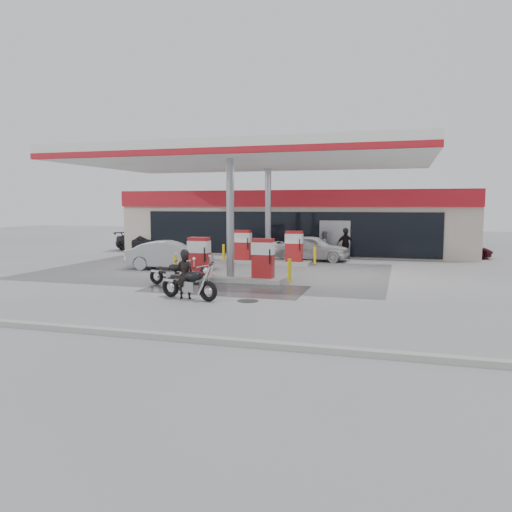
{
  "coord_description": "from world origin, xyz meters",
  "views": [
    {
      "loc": [
        6.8,
        -17.37,
        3.17
      ],
      "look_at": [
        1.48,
        0.7,
        1.2
      ],
      "focal_mm": 35.0,
      "sensor_mm": 36.0,
      "label": 1
    }
  ],
  "objects": [
    {
      "name": "wet_patch",
      "position": [
        0.5,
        0.0,
        0.0
      ],
      "size": [
        6.0,
        3.0,
        0.0
      ],
      "primitive_type": "cube",
      "color": "#4C4C4F",
      "rests_on": "ground"
    },
    {
      "name": "main_motorcycle",
      "position": [
        0.06,
        -2.26,
        0.52
      ],
      "size": [
        2.24,
        1.02,
        1.17
      ],
      "rotation": [
        0.0,
        0.0,
        -0.24
      ],
      "color": "black",
      "rests_on": "ground"
    },
    {
      "name": "hatchback_silver",
      "position": [
        -4.04,
        4.59,
        0.69
      ],
      "size": [
        4.31,
        1.95,
        1.37
      ],
      "primitive_type": "imported",
      "rotation": [
        0.0,
        0.0,
        1.69
      ],
      "color": "#9FA1A6",
      "rests_on": "ground"
    },
    {
      "name": "biker_main",
      "position": [
        -0.14,
        -2.21,
        0.79
      ],
      "size": [
        0.64,
        0.49,
        1.58
      ],
      "primitive_type": "imported",
      "rotation": [
        0.0,
        0.0,
        3.34
      ],
      "color": "black",
      "rests_on": "ground"
    },
    {
      "name": "kerb",
      "position": [
        0.0,
        -7.0,
        0.07
      ],
      "size": [
        28.0,
        0.25,
        0.15
      ],
      "primitive_type": "cube",
      "color": "gray",
      "rests_on": "ground"
    },
    {
      "name": "canopy",
      "position": [
        0.0,
        5.0,
        5.27
      ],
      "size": [
        16.0,
        10.02,
        5.51
      ],
      "color": "silver",
      "rests_on": "ground"
    },
    {
      "name": "parked_car_left",
      "position": [
        -10.0,
        12.69,
        0.64
      ],
      "size": [
        4.72,
        3.2,
        1.27
      ],
      "primitive_type": "imported",
      "rotation": [
        0.0,
        0.0,
        1.21
      ],
      "color": "black",
      "rests_on": "ground"
    },
    {
      "name": "biker_walking",
      "position": [
        3.63,
        11.8,
        0.84
      ],
      "size": [
        1.07,
        0.75,
        1.68
      ],
      "primitive_type": "imported",
      "rotation": [
        0.0,
        0.0,
        0.39
      ],
      "color": "black",
      "rests_on": "ground"
    },
    {
      "name": "parked_motorcycle",
      "position": [
        -1.78,
        0.19,
        0.46
      ],
      "size": [
        2.02,
        0.78,
        1.04
      ],
      "rotation": [
        0.0,
        0.0,
        -0.15
      ],
      "color": "black",
      "rests_on": "ground"
    },
    {
      "name": "pump_island_near",
      "position": [
        0.0,
        2.0,
        0.71
      ],
      "size": [
        5.14,
        1.3,
        1.78
      ],
      "color": "#9E9E99",
      "rests_on": "ground"
    },
    {
      "name": "attendant",
      "position": [
        2.59,
        10.8,
        0.82
      ],
      "size": [
        0.64,
        0.82,
        1.64
      ],
      "primitive_type": "imported",
      "rotation": [
        0.0,
        0.0,
        1.54
      ],
      "color": "#4D4D51",
      "rests_on": "ground"
    },
    {
      "name": "drain_cover",
      "position": [
        2.0,
        -2.0,
        0.0
      ],
      "size": [
        0.7,
        0.7,
        0.01
      ],
      "primitive_type": "cylinder",
      "color": "#38383A",
      "rests_on": "ground"
    },
    {
      "name": "ground",
      "position": [
        0.0,
        0.0,
        0.0
      ],
      "size": [
        90.0,
        90.0,
        0.0
      ],
      "primitive_type": "plane",
      "color": "gray",
      "rests_on": "ground"
    },
    {
      "name": "pump_island_far",
      "position": [
        0.0,
        8.0,
        0.71
      ],
      "size": [
        5.14,
        1.3,
        1.78
      ],
      "color": "#9E9E99",
      "rests_on": "ground"
    },
    {
      "name": "store_building",
      "position": [
        0.01,
        15.94,
        2.01
      ],
      "size": [
        22.0,
        8.22,
        4.0
      ],
      "color": "beige",
      "rests_on": "ground"
    },
    {
      "name": "sedan_white",
      "position": [
        1.92,
        10.2,
        0.73
      ],
      "size": [
        4.34,
        1.92,
        1.45
      ],
      "primitive_type": "imported",
      "rotation": [
        0.0,
        0.0,
        1.52
      ],
      "color": "silver",
      "rests_on": "ground"
    },
    {
      "name": "parked_car_right",
      "position": [
        10.0,
        14.0,
        0.52
      ],
      "size": [
        3.9,
        2.13,
        1.04
      ],
      "primitive_type": "imported",
      "rotation": [
        0.0,
        0.0,
        1.68
      ],
      "color": "#4C101E",
      "rests_on": "ground"
    }
  ]
}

